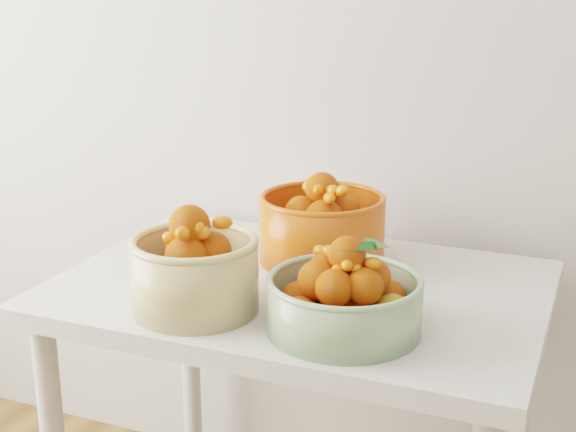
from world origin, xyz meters
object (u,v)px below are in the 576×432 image
Objects in this scene: table at (300,324)px; bowl_orange at (322,226)px; bowl_cream at (195,270)px; bowl_green at (345,299)px.

bowl_orange is (-0.01, 0.15, 0.18)m from table.
bowl_cream is 0.38m from bowl_orange.
bowl_green is 0.96× the size of bowl_orange.
table is at bearing -87.13° from bowl_orange.
bowl_green is (0.29, 0.02, -0.02)m from bowl_cream.
bowl_cream is (-0.13, -0.21, 0.18)m from table.
bowl_cream is 0.30m from bowl_green.
bowl_cream is at bearing -109.50° from bowl_orange.
bowl_green is at bearing -63.54° from bowl_orange.
bowl_green is at bearing -49.85° from table.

